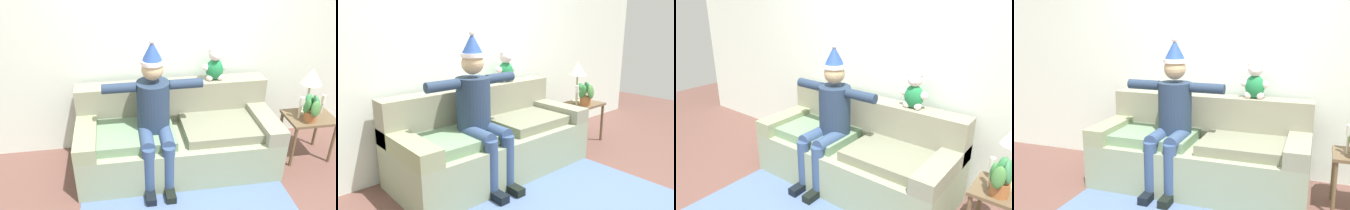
# 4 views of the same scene
# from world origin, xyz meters

# --- Properties ---
(back_wall) EXTENTS (7.00, 0.10, 2.70)m
(back_wall) POSITION_xyz_m (0.00, 1.55, 1.35)
(back_wall) COLOR silver
(back_wall) RESTS_ON ground_plane
(couch) EXTENTS (2.16, 0.92, 0.90)m
(couch) POSITION_xyz_m (0.00, 1.02, 0.35)
(couch) COLOR gray
(couch) RESTS_ON ground_plane
(person_seated) EXTENTS (1.02, 0.77, 1.54)m
(person_seated) POSITION_xyz_m (-0.26, 0.84, 0.78)
(person_seated) COLOR #24354F
(person_seated) RESTS_ON ground_plane
(teddy_bear) EXTENTS (0.29, 0.17, 0.38)m
(teddy_bear) POSITION_xyz_m (0.48, 1.30, 1.07)
(teddy_bear) COLOR #217E45
(teddy_bear) RESTS_ON couch
(side_table) EXTENTS (0.54, 0.41, 0.54)m
(side_table) POSITION_xyz_m (1.53, 0.92, 0.44)
(side_table) COLOR brown
(side_table) RESTS_ON ground_plane
(potted_plant) EXTENTS (0.20, 0.25, 0.33)m
(potted_plant) POSITION_xyz_m (1.47, 0.83, 0.69)
(potted_plant) COLOR #A66134
(potted_plant) RESTS_ON side_table
(candle_tall) EXTENTS (0.04, 0.04, 0.26)m
(candle_tall) POSITION_xyz_m (1.38, 0.90, 0.71)
(candle_tall) COLOR beige
(candle_tall) RESTS_ON side_table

